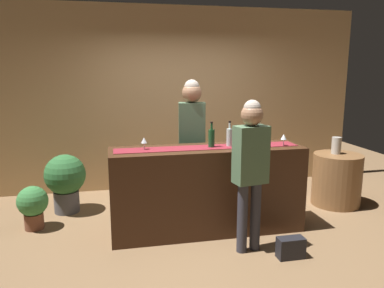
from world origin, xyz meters
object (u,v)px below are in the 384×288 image
(wine_glass_near_customer, at_px, (284,137))
(wine_glass_mid_counter, at_px, (144,141))
(wine_bottle_green, at_px, (211,138))
(customer_sipping, at_px, (251,161))
(round_side_table, at_px, (337,179))
(bartender, at_px, (192,131))
(wine_bottle_clear, at_px, (230,137))
(potted_plant_small, at_px, (33,205))
(vase_on_side_table, at_px, (336,145))
(potted_plant_tall, at_px, (65,179))
(handbag, at_px, (291,248))

(wine_glass_near_customer, xyz_separation_m, wine_glass_mid_counter, (-1.64, 0.13, 0.00))
(wine_bottle_green, xyz_separation_m, customer_sipping, (0.26, -0.60, -0.15))
(wine_bottle_green, height_order, customer_sipping, customer_sipping)
(round_side_table, bearing_deg, bartender, 177.38)
(wine_bottle_clear, bearing_deg, potted_plant_small, 168.56)
(wine_bottle_clear, height_order, wine_glass_mid_counter, wine_bottle_clear)
(round_side_table, bearing_deg, wine_bottle_clear, -165.15)
(wine_glass_mid_counter, distance_m, potted_plant_small, 1.63)
(customer_sipping, bearing_deg, wine_bottle_green, 103.45)
(wine_glass_mid_counter, xyz_separation_m, vase_on_side_table, (2.76, 0.50, -0.27))
(customer_sipping, distance_m, potted_plant_small, 2.69)
(customer_sipping, height_order, vase_on_side_table, customer_sipping)
(vase_on_side_table, bearing_deg, potted_plant_tall, 172.94)
(vase_on_side_table, bearing_deg, wine_bottle_clear, -163.66)
(customer_sipping, relative_size, vase_on_side_table, 6.77)
(potted_plant_tall, relative_size, potted_plant_small, 1.48)
(potted_plant_tall, bearing_deg, wine_glass_mid_counter, -44.11)
(wine_bottle_clear, xyz_separation_m, wine_glass_near_customer, (0.63, -0.12, -0.01))
(customer_sipping, bearing_deg, wine_glass_near_customer, 29.51)
(customer_sipping, bearing_deg, bartender, 97.42)
(wine_bottle_green, height_order, round_side_table, wine_bottle_green)
(handbag, bearing_deg, wine_bottle_clear, 115.27)
(wine_bottle_clear, relative_size, potted_plant_small, 0.56)
(wine_bottle_green, xyz_separation_m, potted_plant_small, (-2.11, 0.48, -0.83))
(bartender, xyz_separation_m, round_side_table, (2.11, -0.10, -0.76))
(wine_glass_near_customer, height_order, vase_on_side_table, wine_glass_near_customer)
(wine_bottle_clear, xyz_separation_m, vase_on_side_table, (1.76, 0.52, -0.28))
(wine_bottle_clear, bearing_deg, potted_plant_tall, 153.87)
(wine_glass_near_customer, xyz_separation_m, vase_on_side_table, (1.12, 0.63, -0.27))
(wine_bottle_green, distance_m, potted_plant_small, 2.31)
(wine_bottle_green, xyz_separation_m, wine_glass_near_customer, (0.86, -0.10, -0.01))
(customer_sipping, distance_m, vase_on_side_table, 2.06)
(customer_sipping, bearing_deg, wine_glass_mid_counter, 138.94)
(handbag, bearing_deg, wine_bottle_green, 126.53)
(wine_glass_mid_counter, distance_m, bartender, 0.87)
(wine_bottle_green, bearing_deg, wine_bottle_clear, 2.75)
(vase_on_side_table, distance_m, potted_plant_tall, 3.80)
(vase_on_side_table, height_order, potted_plant_tall, vase_on_side_table)
(customer_sipping, relative_size, round_side_table, 2.20)
(potted_plant_tall, bearing_deg, round_side_table, -7.69)
(wine_bottle_clear, relative_size, handbag, 1.08)
(round_side_table, xyz_separation_m, handbag, (-1.37, -1.33, -0.26))
(round_side_table, relative_size, handbag, 2.64)
(wine_bottle_green, xyz_separation_m, handbag, (0.63, -0.85, -1.03))
(round_side_table, distance_m, potted_plant_tall, 3.81)
(wine_bottle_clear, relative_size, customer_sipping, 0.19)
(wine_bottle_green, bearing_deg, handbag, -53.47)
(wine_bottle_clear, distance_m, vase_on_side_table, 1.85)
(customer_sipping, bearing_deg, handbag, -44.37)
(potted_plant_small, bearing_deg, wine_bottle_clear, -11.44)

